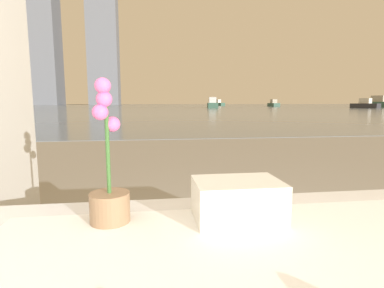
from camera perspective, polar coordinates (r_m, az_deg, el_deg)
The scene contains 10 objects.
potted_orchid at distance 0.92m, azimuth -15.57°, elevation -7.28°, with size 0.12×0.12×0.42m.
towel_stack at distance 0.94m, azimuth 8.63°, elevation -10.42°, with size 0.26×0.18×0.12m.
harbor_water at distance 62.01m, azimuth -7.59°, elevation 7.04°, with size 180.00×110.00×0.01m.
harbor_boat_0 at distance 54.42m, azimuth 30.09°, elevation 6.51°, with size 3.07×4.28×1.53m.
harbor_boat_1 at distance 69.59m, azimuth 15.27°, elevation 7.38°, with size 1.64×4.25×1.57m.
harbor_boat_2 at distance 83.35m, azimuth 4.85°, elevation 7.70°, with size 3.58×4.76×1.71m.
harbor_boat_3 at distance 64.19m, azimuth 31.95°, elevation 6.62°, with size 4.17×5.93×2.11m.
harbor_boat_4 at distance 50.08m, azimuth 3.91°, elevation 7.60°, with size 2.25×4.80×1.73m.
skyline_tower_0 at distance 128.79m, azimuth -31.58°, elevation 11.34°, with size 7.94×12.14×22.29m.
skyline_tower_1 at distance 127.57m, azimuth -26.55°, elevation 21.01°, with size 9.46×11.20×63.05m.
Camera 1 is at (-0.31, -0.01, 0.87)m, focal length 28.00 mm.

